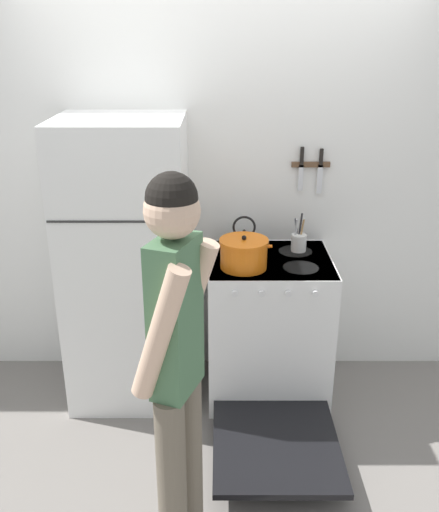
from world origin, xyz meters
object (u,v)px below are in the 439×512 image
Objects in this scene: refrigerator at (130,265)px; stove_range at (271,330)px; tea_kettle at (247,241)px; person at (179,358)px; dutch_oven_pot at (246,254)px; utensil_jar at (301,242)px.

stove_range is (0.87, -0.04, -0.43)m from refrigerator.
refrigerator is at bearing -169.91° from tea_kettle.
refrigerator is 1.31m from person.
refrigerator is 1.26× the size of stove_range.
dutch_oven_pot is (-0.17, -0.09, 0.56)m from stove_range.
utensil_jar reaches higher than tea_kettle.
person reaches higher than utensil_jar.
utensil_jar is at bearing 1.24° from tea_kettle.
refrigerator reaches higher than utensil_jar.
refrigerator is at bearing 38.71° from person.
tea_kettle is 0.13× the size of person.
refrigerator is 1.00× the size of person.
dutch_oven_pot is at bearing -92.90° from tea_kettle.
refrigerator is 0.74m from tea_kettle.
stove_range is 0.58m from tea_kettle.
tea_kettle is 0.96× the size of utensil_jar.
tea_kettle is at bearing 87.10° from dutch_oven_pot.
person is at bearing -111.81° from stove_range.
stove_range is at bearing -2.73° from refrigerator.
utensil_jar is (0.34, 0.01, -0.01)m from tea_kettle.
dutch_oven_pot is 1.39× the size of tea_kettle.
refrigerator reaches higher than stove_range.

